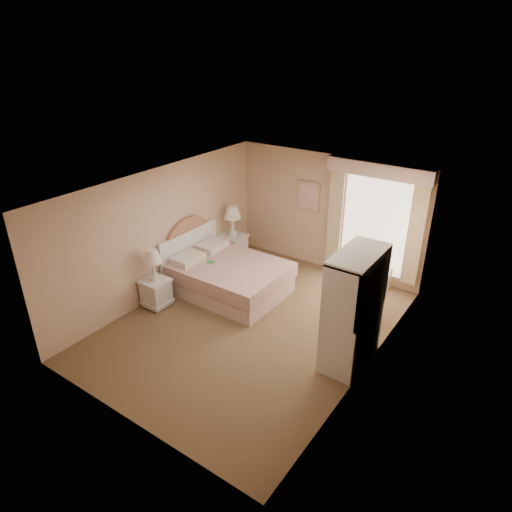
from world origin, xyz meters
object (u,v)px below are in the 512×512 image
Objects in this scene: nightstand_near at (155,285)px; nightstand_far at (233,240)px; round_table at (371,282)px; cafe_chair at (362,279)px; armoire at (353,318)px; bed at (226,275)px.

nightstand_far is at bearing 90.00° from nightstand_near.
nightstand_far is 3.25m from round_table.
cafe_chair is at bearing -1.45° from nightstand_far.
nightstand_near reaches higher than round_table.
round_table is 0.76× the size of cafe_chair.
cafe_chair is (-0.15, -0.07, 0.06)m from round_table.
armoire is at bearing -76.83° from cafe_chair.
armoire is (3.65, 0.60, 0.34)m from nightstand_near.
bed is 2.80m from round_table.
armoire is at bearing -11.38° from bed.
nightstand_near is 1.28× the size of cafe_chair.
round_table is (3.25, 2.37, 0.02)m from nightstand_near.
armoire is at bearing -77.33° from round_table.
cafe_chair is (2.39, 1.11, 0.16)m from bed.
round_table is 1.85m from armoire.
bed reaches higher than round_table.
armoire is (3.65, -1.78, 0.29)m from nightstand_far.
nightstand_near is at bearing -170.72° from armoire.
bed is at bearing 58.76° from nightstand_near.
armoire reaches higher than cafe_chair.
bed is 1.39m from nightstand_near.
nightstand_far is at bearing 153.99° from armoire.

